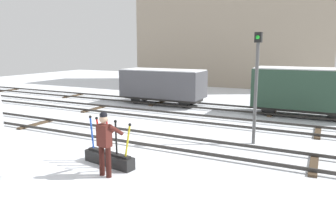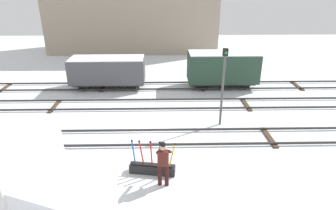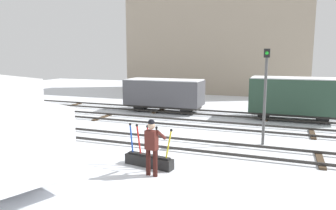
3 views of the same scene
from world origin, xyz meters
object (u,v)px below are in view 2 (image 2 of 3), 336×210
(delivery_truck, at_px, (2,180))
(switch_lever_frame, at_px, (152,167))
(signal_post, at_px, (223,80))
(freight_car_far_end, at_px, (108,71))
(freight_car_mid_siding, at_px, (222,68))
(rail_worker, at_px, (163,161))

(delivery_truck, bearing_deg, switch_lever_frame, 52.31)
(delivery_truck, height_order, signal_post, signal_post)
(delivery_truck, relative_size, signal_post, 1.55)
(freight_car_far_end, bearing_deg, freight_car_mid_siding, -0.30)
(rail_worker, xyz_separation_m, signal_post, (3.05, 4.90, 1.42))
(signal_post, height_order, freight_car_far_end, signal_post)
(switch_lever_frame, bearing_deg, delivery_truck, -139.35)
(rail_worker, bearing_deg, signal_post, 67.20)
(delivery_truck, height_order, freight_car_mid_siding, delivery_truck)
(switch_lever_frame, distance_m, rail_worker, 1.16)
(freight_car_far_end, height_order, freight_car_mid_siding, freight_car_mid_siding)
(switch_lever_frame, bearing_deg, freight_car_far_end, 117.50)
(signal_post, bearing_deg, freight_car_mid_siding, 78.46)
(rail_worker, distance_m, freight_car_far_end, 11.54)
(switch_lever_frame, bearing_deg, signal_post, 59.31)
(freight_car_mid_siding, bearing_deg, freight_car_far_end, -179.98)
(freight_car_mid_siding, bearing_deg, rail_worker, -111.41)
(delivery_truck, bearing_deg, freight_car_far_end, 107.00)
(rail_worker, height_order, freight_car_mid_siding, freight_car_mid_siding)
(freight_car_mid_siding, bearing_deg, signal_post, -101.53)
(rail_worker, relative_size, freight_car_mid_siding, 0.38)
(signal_post, height_order, freight_car_mid_siding, signal_post)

